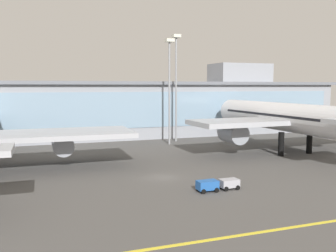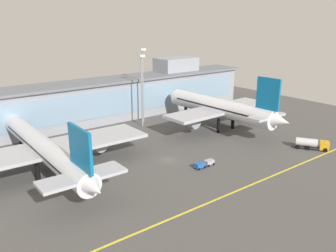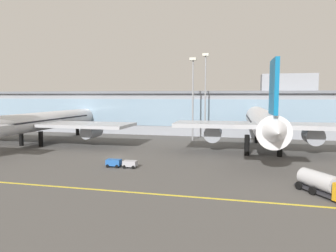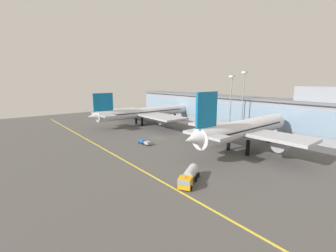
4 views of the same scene
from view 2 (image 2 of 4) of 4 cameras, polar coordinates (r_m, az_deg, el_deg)
ground_plane at (r=89.95m, az=-0.04°, el=-5.54°), size 181.43×181.43×0.00m
taxiway_centreline_stripe at (r=75.35m, az=10.41°, el=-10.52°), size 145.14×0.50×0.01m
terminal_building at (r=123.72m, az=-11.73°, el=4.07°), size 132.59×14.00×19.50m
airliner_near_left at (r=85.81m, az=-19.38°, el=-3.47°), size 50.34×57.46×16.19m
airliner_near_right at (r=114.97m, az=8.28°, el=2.91°), size 39.43×50.62×18.83m
fuel_tanker_truck at (r=104.78m, az=22.31°, el=-2.67°), size 6.91×8.94×2.90m
baggage_tug_near at (r=86.27m, az=5.84°, el=-6.08°), size 5.64×1.84×1.40m
apron_light_mast_west at (r=114.65m, az=-4.28°, el=7.35°), size 1.80×1.80×23.52m
apron_light_mast_centre at (r=119.41m, az=-4.09°, el=8.16°), size 1.80×1.80×25.09m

